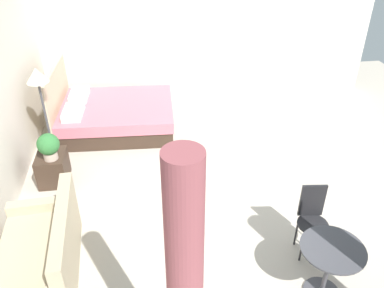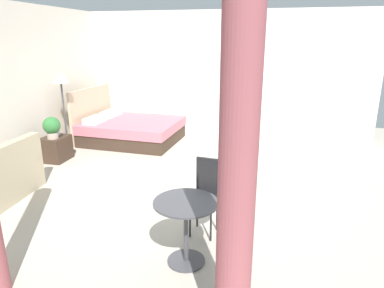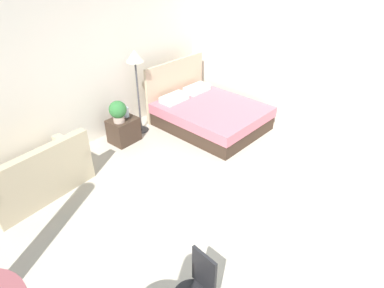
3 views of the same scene
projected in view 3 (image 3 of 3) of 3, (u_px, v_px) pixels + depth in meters
ground_plane at (235, 224)px, 4.52m from camera, size 9.27×9.74×0.02m
wall_back at (74, 69)px, 5.59m from camera, size 9.27×0.12×2.87m
wall_right at (339, 64)px, 5.80m from camera, size 0.12×6.74×2.87m
bed at (208, 113)px, 6.75m from camera, size 1.73×2.14×1.18m
couch at (36, 177)px, 4.93m from camera, size 1.57×0.91×0.87m
nightstand at (124, 130)px, 6.24m from camera, size 0.52×0.42×0.47m
potted_plant at (118, 111)px, 5.91m from camera, size 0.32×0.32×0.41m
vase at (125, 112)px, 6.17m from camera, size 0.13×0.13×0.18m
floor_lamp at (135, 64)px, 6.00m from camera, size 0.32×0.32×1.63m
cafe_chair_near_window at (198, 286)px, 3.08m from camera, size 0.40×0.40×0.91m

